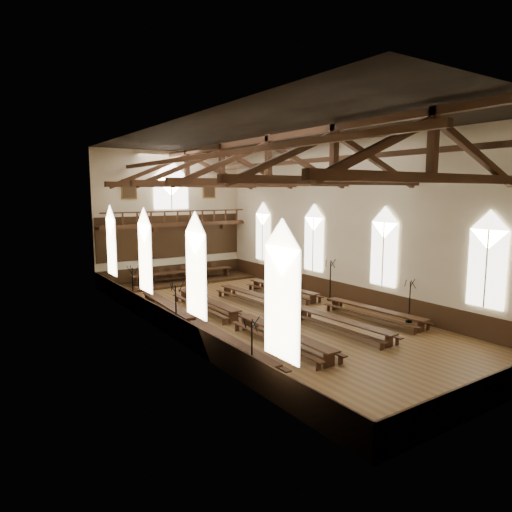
{
  "coord_description": "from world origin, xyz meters",
  "views": [
    {
      "loc": [
        -14.42,
        -20.17,
        6.9
      ],
      "look_at": [
        0.2,
        1.5,
        3.22
      ],
      "focal_mm": 32.0,
      "sensor_mm": 36.0,
      "label": 1
    }
  ],
  "objects_px": {
    "candelabrum_left_mid": "(176,318)",
    "refectory_row_a": "(194,323)",
    "candelabrum_right_mid": "(330,288)",
    "refectory_row_c": "(292,308)",
    "candelabrum_left_far": "(133,295)",
    "dais": "(183,282)",
    "high_table": "(183,272)",
    "candelabrum_right_near": "(409,309)",
    "candelabrum_left_near": "(252,361)",
    "candelabrum_right_far": "(272,275)",
    "refectory_row_d": "(324,299)",
    "refectory_row_b": "(240,316)"
  },
  "relations": [
    {
      "from": "refectory_row_c",
      "to": "refectory_row_d",
      "type": "xyz_separation_m",
      "value": [
        2.95,
        0.6,
        -0.0
      ]
    },
    {
      "from": "refectory_row_d",
      "to": "candelabrum_right_mid",
      "type": "xyz_separation_m",
      "value": [
        1.49,
        1.04,
        0.32
      ]
    },
    {
      "from": "refectory_row_a",
      "to": "refectory_row_b",
      "type": "bearing_deg",
      "value": -4.47
    },
    {
      "from": "candelabrum_left_far",
      "to": "candelabrum_right_mid",
      "type": "relative_size",
      "value": 0.97
    },
    {
      "from": "candelabrum_left_near",
      "to": "candelabrum_right_near",
      "type": "xyz_separation_m",
      "value": [
        11.1,
        1.59,
        -0.01
      ]
    },
    {
      "from": "refectory_row_b",
      "to": "refectory_row_d",
      "type": "xyz_separation_m",
      "value": [
        6.33,
        0.61,
        -0.04
      ]
    },
    {
      "from": "dais",
      "to": "candelabrum_left_near",
      "type": "distance_m",
      "value": 19.04
    },
    {
      "from": "refectory_row_a",
      "to": "candelabrum_right_far",
      "type": "height_order",
      "value": "candelabrum_right_far"
    },
    {
      "from": "refectory_row_a",
      "to": "refectory_row_b",
      "type": "xyz_separation_m",
      "value": [
        2.54,
        -0.2,
        -0.02
      ]
    },
    {
      "from": "candelabrum_left_mid",
      "to": "candelabrum_right_mid",
      "type": "height_order",
      "value": "candelabrum_right_mid"
    },
    {
      "from": "high_table",
      "to": "candelabrum_right_near",
      "type": "bearing_deg",
      "value": -71.99
    },
    {
      "from": "candelabrum_left_mid",
      "to": "refectory_row_a",
      "type": "bearing_deg",
      "value": -33.62
    },
    {
      "from": "dais",
      "to": "candelabrum_right_near",
      "type": "relative_size",
      "value": 4.89
    },
    {
      "from": "refectory_row_c",
      "to": "candelabrum_left_mid",
      "type": "distance_m",
      "value": 6.7
    },
    {
      "from": "high_table",
      "to": "candelabrum_left_mid",
      "type": "relative_size",
      "value": 3.12
    },
    {
      "from": "candelabrum_left_mid",
      "to": "candelabrum_right_near",
      "type": "relative_size",
      "value": 1.1
    },
    {
      "from": "candelabrum_left_near",
      "to": "candelabrum_left_mid",
      "type": "relative_size",
      "value": 0.93
    },
    {
      "from": "candelabrum_left_near",
      "to": "high_table",
      "type": "bearing_deg",
      "value": 72.53
    },
    {
      "from": "high_table",
      "to": "candelabrum_right_near",
      "type": "height_order",
      "value": "candelabrum_right_near"
    },
    {
      "from": "candelabrum_right_near",
      "to": "dais",
      "type": "bearing_deg",
      "value": 108.01
    },
    {
      "from": "high_table",
      "to": "candelabrum_right_mid",
      "type": "height_order",
      "value": "candelabrum_right_mid"
    },
    {
      "from": "refectory_row_d",
      "to": "candelabrum_right_far",
      "type": "relative_size",
      "value": 5.84
    },
    {
      "from": "candelabrum_left_near",
      "to": "dais",
      "type": "bearing_deg",
      "value": 72.53
    },
    {
      "from": "refectory_row_a",
      "to": "candelabrum_left_far",
      "type": "relative_size",
      "value": 5.63
    },
    {
      "from": "refectory_row_a",
      "to": "candelabrum_right_near",
      "type": "bearing_deg",
      "value": -24.1
    },
    {
      "from": "dais",
      "to": "candelabrum_right_mid",
      "type": "bearing_deg",
      "value": -62.8
    },
    {
      "from": "refectory_row_a",
      "to": "refectory_row_d",
      "type": "relative_size",
      "value": 1.05
    },
    {
      "from": "refectory_row_a",
      "to": "refectory_row_c",
      "type": "relative_size",
      "value": 1.05
    },
    {
      "from": "candelabrum_left_mid",
      "to": "candelabrum_right_near",
      "type": "distance_m",
      "value": 12.23
    },
    {
      "from": "refectory_row_c",
      "to": "dais",
      "type": "height_order",
      "value": "refectory_row_c"
    },
    {
      "from": "dais",
      "to": "candelabrum_left_near",
      "type": "relative_size",
      "value": 4.8
    },
    {
      "from": "candelabrum_left_far",
      "to": "candelabrum_right_far",
      "type": "height_order",
      "value": "candelabrum_left_far"
    },
    {
      "from": "refectory_row_a",
      "to": "candelabrum_right_mid",
      "type": "bearing_deg",
      "value": 7.96
    },
    {
      "from": "refectory_row_d",
      "to": "candelabrum_left_near",
      "type": "height_order",
      "value": "candelabrum_left_near"
    },
    {
      "from": "refectory_row_d",
      "to": "dais",
      "type": "distance_m",
      "value": 12.17
    },
    {
      "from": "candelabrum_left_near",
      "to": "candelabrum_right_mid",
      "type": "xyz_separation_m",
      "value": [
        11.1,
        7.68,
        0.08
      ]
    },
    {
      "from": "dais",
      "to": "high_table",
      "type": "relative_size",
      "value": 1.43
    },
    {
      "from": "refectory_row_a",
      "to": "refectory_row_d",
      "type": "bearing_deg",
      "value": 2.63
    },
    {
      "from": "high_table",
      "to": "candelabrum_right_near",
      "type": "relative_size",
      "value": 3.41
    },
    {
      "from": "refectory_row_d",
      "to": "candelabrum_left_near",
      "type": "distance_m",
      "value": 11.68
    },
    {
      "from": "refectory_row_a",
      "to": "candelabrum_right_mid",
      "type": "height_order",
      "value": "candelabrum_right_mid"
    },
    {
      "from": "refectory_row_b",
      "to": "candelabrum_right_near",
      "type": "xyz_separation_m",
      "value": [
        7.83,
        -4.44,
        0.19
      ]
    },
    {
      "from": "refectory_row_a",
      "to": "candelabrum_right_mid",
      "type": "xyz_separation_m",
      "value": [
        10.37,
        1.45,
        0.26
      ]
    },
    {
      "from": "candelabrum_left_far",
      "to": "candelabrum_right_mid",
      "type": "height_order",
      "value": "candelabrum_right_mid"
    },
    {
      "from": "refectory_row_d",
      "to": "candelabrum_left_far",
      "type": "xyz_separation_m",
      "value": [
        -9.61,
        6.33,
        0.29
      ]
    },
    {
      "from": "dais",
      "to": "candelabrum_right_mid",
      "type": "height_order",
      "value": "candelabrum_right_mid"
    },
    {
      "from": "refectory_row_c",
      "to": "candelabrum_left_mid",
      "type": "bearing_deg",
      "value": 174.15
    },
    {
      "from": "refectory_row_c",
      "to": "candelabrum_right_far",
      "type": "relative_size",
      "value": 5.84
    },
    {
      "from": "refectory_row_a",
      "to": "refectory_row_c",
      "type": "bearing_deg",
      "value": -1.89
    },
    {
      "from": "refectory_row_a",
      "to": "dais",
      "type": "xyz_separation_m",
      "value": [
        4.98,
        11.93,
        -0.45
      ]
    }
  ]
}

